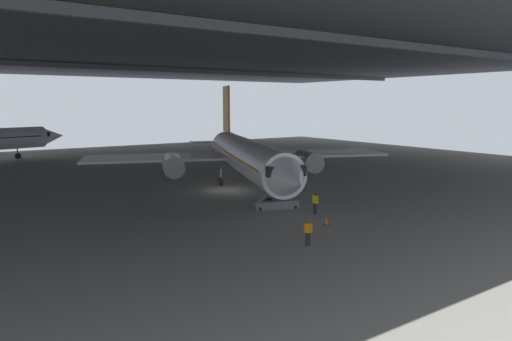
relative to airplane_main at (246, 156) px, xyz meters
name	(u,v)px	position (x,y,z in m)	size (l,w,h in m)	color
ground_plane	(230,190)	(-2.08, -0.12, -3.34)	(110.00, 110.00, 0.00)	gray
hangar_structure	(170,51)	(-2.18, 13.65, 11.63)	(121.00, 99.00, 15.61)	#4C4F54
airplane_main	(246,156)	(0.00, 0.00, 0.00)	(33.16, 33.33, 10.89)	white
boarding_stairs	(276,200)	(-2.86, -9.17, -2.62)	(4.31, 2.74, 4.54)	slate
crew_worker_near_nose	(308,231)	(-7.39, -18.59, -2.38)	(0.41, 0.43, 1.68)	#232838
crew_worker_by_stairs	(315,202)	(-1.59, -12.64, -2.35)	(0.33, 0.52, 1.74)	#232838
traffic_cone_orange	(326,221)	(-3.03, -15.51, -3.05)	(0.36, 0.36, 0.60)	black
baggage_tug	(291,171)	(9.14, 4.06, -2.82)	(2.17, 2.50, 0.90)	yellow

